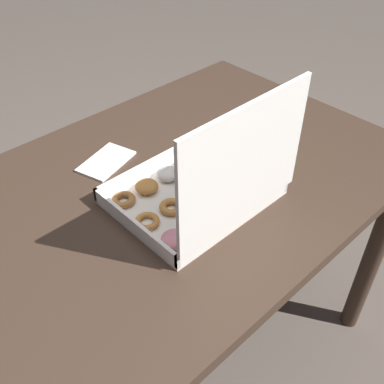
% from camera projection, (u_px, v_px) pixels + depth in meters
% --- Properties ---
extents(ground_plane, '(8.00, 8.00, 0.00)m').
position_uv_depth(ground_plane, '(180.00, 349.00, 1.49)').
color(ground_plane, '#564C44').
extents(dining_table, '(1.10, 0.74, 0.72)m').
position_uv_depth(dining_table, '(176.00, 214.00, 1.10)').
color(dining_table, '#38281E').
rests_on(dining_table, ground_plane).
extents(donut_box, '(0.32, 0.27, 0.29)m').
position_uv_depth(donut_box, '(206.00, 185.00, 0.92)').
color(donut_box, silver).
rests_on(donut_box, dining_table).
extents(coffee_mug, '(0.07, 0.07, 0.09)m').
position_uv_depth(coffee_mug, '(273.00, 136.00, 1.08)').
color(coffee_mug, '#4C8456').
rests_on(coffee_mug, dining_table).
extents(paper_napkin, '(0.15, 0.12, 0.01)m').
position_uv_depth(paper_napkin, '(106.00, 162.00, 1.07)').
color(paper_napkin, white).
rests_on(paper_napkin, dining_table).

